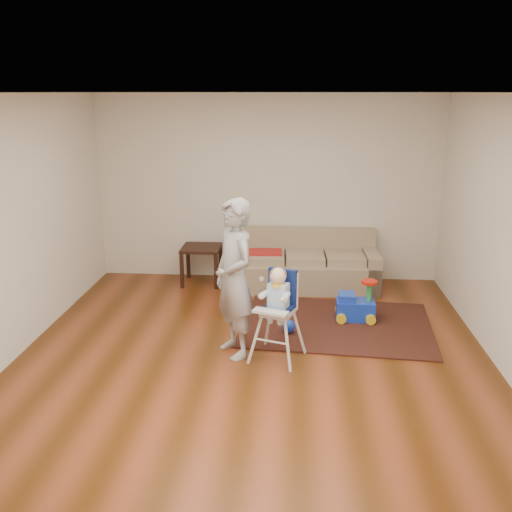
# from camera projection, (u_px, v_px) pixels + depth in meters

# --- Properties ---
(ground) EXTENTS (5.50, 5.50, 0.00)m
(ground) POSITION_uv_depth(u_px,v_px,m) (253.00, 357.00, 6.05)
(ground) COLOR #4A250A
(ground) RESTS_ON ground
(room_envelope) EXTENTS (5.04, 5.52, 2.72)m
(room_envelope) POSITION_uv_depth(u_px,v_px,m) (257.00, 173.00, 6.03)
(room_envelope) COLOR silver
(room_envelope) RESTS_ON ground
(sofa) EXTENTS (2.09, 0.91, 0.80)m
(sofa) POSITION_uv_depth(u_px,v_px,m) (305.00, 260.00, 8.10)
(sofa) COLOR #9C8C6B
(sofa) RESTS_ON ground
(side_table) EXTENTS (0.55, 0.55, 0.55)m
(side_table) POSITION_uv_depth(u_px,v_px,m) (202.00, 265.00, 8.32)
(side_table) COLOR black
(side_table) RESTS_ON ground
(area_rug) EXTENTS (2.37, 1.86, 0.02)m
(area_rug) POSITION_uv_depth(u_px,v_px,m) (336.00, 324.00, 6.87)
(area_rug) COLOR black
(area_rug) RESTS_ON ground
(ride_on_toy) EXTENTS (0.47, 0.34, 0.50)m
(ride_on_toy) POSITION_uv_depth(u_px,v_px,m) (356.00, 300.00, 6.94)
(ride_on_toy) COLOR blue
(ride_on_toy) RESTS_ON area_rug
(toy_ball) EXTENTS (0.15, 0.15, 0.15)m
(toy_ball) POSITION_uv_depth(u_px,v_px,m) (289.00, 326.00, 6.59)
(toy_ball) COLOR blue
(toy_ball) RESTS_ON area_rug
(high_chair) EXTENTS (0.59, 0.59, 1.01)m
(high_chair) POSITION_uv_depth(u_px,v_px,m) (278.00, 315.00, 5.88)
(high_chair) COLOR silver
(high_chair) RESTS_ON ground
(adult) EXTENTS (0.67, 0.73, 1.68)m
(adult) POSITION_uv_depth(u_px,v_px,m) (234.00, 279.00, 5.90)
(adult) COLOR #969799
(adult) RESTS_ON ground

